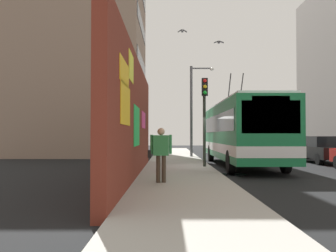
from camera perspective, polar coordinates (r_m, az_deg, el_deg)
The scene contains 13 objects.
ground_plane at distance 17.78m, azimuth 6.80°, elevation -6.74°, with size 80.00×80.00×0.00m, color black.
sidewalk_slab at distance 17.66m, azimuth 1.60°, elevation -6.55°, with size 48.00×3.20×0.15m, color #9E9B93.
graffiti_wall at distance 13.60m, azimuth -5.31°, elevation 1.06°, with size 13.91×0.32×4.47m.
building_far_left at distance 32.04m, azimuth -13.17°, elevation 13.41°, with size 10.51×9.80×19.67m.
city_bus at distance 19.66m, azimuth 11.42°, elevation -0.77°, with size 11.30×2.66×5.14m.
parked_car_black at distance 23.37m, azimuth 22.94°, elevation -3.31°, with size 4.92×1.84×1.58m.
parked_car_dark_gray at distance 28.75m, azimuth 18.47°, elevation -2.98°, with size 4.88×1.80×1.58m.
parked_car_navy at distance 33.86m, azimuth 15.60°, elevation -2.76°, with size 4.92×1.84×1.58m.
pedestrian_near_wall at distance 11.47m, azimuth -1.15°, elevation -3.84°, with size 0.23×0.76×1.72m.
traffic_light at distance 17.35m, azimuth 5.77°, elevation 3.02°, with size 0.49×0.28×4.23m.
street_lamp at distance 25.61m, azimuth 4.11°, elevation 3.42°, with size 0.44×1.69×6.37m.
flying_pigeons at distance 21.11m, azimuth 5.09°, elevation 13.84°, with size 1.24×2.52×1.05m.
curbside_puddle at distance 15.44m, azimuth 10.12°, elevation -7.53°, with size 1.18×1.18×0.00m, color black.
Camera 1 is at (-17.58, 2.09, 1.65)m, focal length 38.72 mm.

